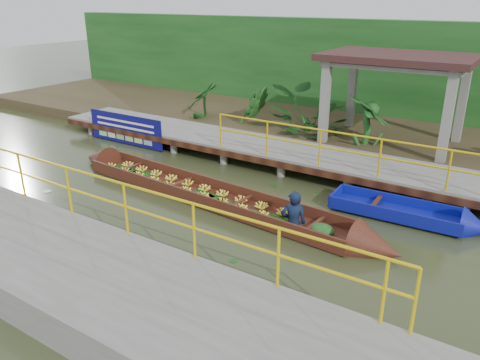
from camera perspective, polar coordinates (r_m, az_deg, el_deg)
The scene contains 10 objects.
ground at distance 11.90m, azimuth -5.44°, elevation -2.45°, with size 80.00×80.00×0.00m, color #2B3219.
land_strip at distance 17.97m, azimuth 9.49°, elevation 6.40°, with size 30.00×8.00×0.45m, color #322919.
far_dock at distance 14.39m, azimuth 3.00°, elevation 3.92°, with size 16.00×2.06×1.66m.
near_dock at distance 8.52m, azimuth -17.92°, elevation -11.63°, with size 18.00×2.40×1.73m.
pavilion at distance 15.40m, azimuth 18.70°, elevation 12.95°, with size 4.40×3.00×3.00m.
foliage_backdrop at distance 19.90m, azimuth 12.81°, elevation 12.85°, with size 30.00×0.80×4.00m, color #164516.
vendor_boat at distance 11.66m, azimuth -3.02°, elevation -1.80°, with size 9.97×1.73×2.01m.
moored_blue_boat at distance 11.40m, azimuth 22.58°, elevation -4.43°, with size 3.52×1.06×0.83m.
blue_banner at distance 16.65m, azimuth -13.81°, elevation 6.06°, with size 3.31×0.04×1.04m.
tropical_plants at distance 14.97m, azimuth 14.12°, elevation 6.84°, with size 14.18×1.18×1.48m.
Camera 1 is at (6.83, -8.48, 4.81)m, focal length 35.00 mm.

